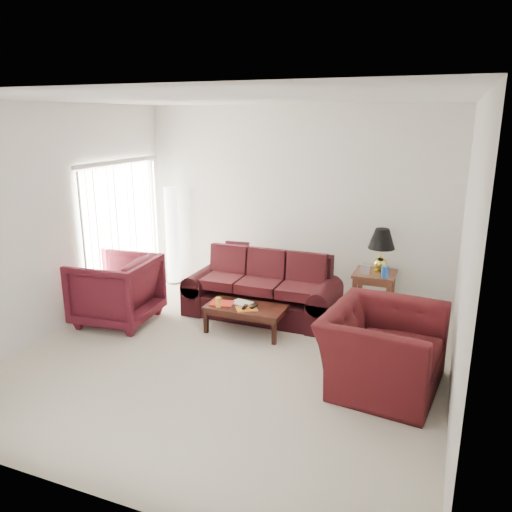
{
  "coord_description": "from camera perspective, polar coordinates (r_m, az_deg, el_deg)",
  "views": [
    {
      "loc": [
        2.34,
        -5.01,
        2.82
      ],
      "look_at": [
        0.0,
        0.85,
        1.05
      ],
      "focal_mm": 35.0,
      "sensor_mm": 36.0,
      "label": 1
    }
  ],
  "objects": [
    {
      "name": "floor",
      "position": [
        6.21,
        -2.97,
        -11.38
      ],
      "size": [
        5.0,
        5.0,
        0.0
      ],
      "primitive_type": "plane",
      "color": "silver",
      "rests_on": "ground"
    },
    {
      "name": "blinds",
      "position": [
        8.09,
        -14.92,
        2.72
      ],
      "size": [
        0.1,
        2.0,
        2.16
      ],
      "primitive_type": "cube",
      "color": "silver",
      "rests_on": "ground"
    },
    {
      "name": "sofa",
      "position": [
        7.22,
        0.67,
        -3.51
      ],
      "size": [
        2.28,
        1.16,
        0.9
      ],
      "primitive_type": null,
      "rotation": [
        0.0,
        0.0,
        0.1
      ],
      "color": "black",
      "rests_on": "ground"
    },
    {
      "name": "throw_pillow",
      "position": [
        8.06,
        -2.22,
        0.32
      ],
      "size": [
        0.39,
        0.21,
        0.39
      ],
      "primitive_type": "cube",
      "rotation": [
        -0.21,
        0.0,
        0.08
      ],
      "color": "black",
      "rests_on": "sofa"
    },
    {
      "name": "end_table",
      "position": [
        7.54,
        13.29,
        -4.13
      ],
      "size": [
        0.61,
        0.61,
        0.64
      ],
      "primitive_type": null,
      "rotation": [
        0.0,
        0.0,
        -0.05
      ],
      "color": "#51271C",
      "rests_on": "ground"
    },
    {
      "name": "table_lamp",
      "position": [
        7.39,
        14.1,
        0.6
      ],
      "size": [
        0.48,
        0.48,
        0.64
      ],
      "primitive_type": null,
      "rotation": [
        0.0,
        0.0,
        0.31
      ],
      "color": "gold",
      "rests_on": "end_table"
    },
    {
      "name": "clock",
      "position": [
        7.32,
        12.36,
        -1.5
      ],
      "size": [
        0.14,
        0.06,
        0.14
      ],
      "primitive_type": "cube",
      "rotation": [
        0.0,
        0.0,
        -0.08
      ],
      "color": "silver",
      "rests_on": "end_table"
    },
    {
      "name": "blue_canister",
      "position": [
        7.21,
        14.52,
        -1.79
      ],
      "size": [
        0.13,
        0.13,
        0.16
      ],
      "primitive_type": "cylinder",
      "rotation": [
        0.0,
        0.0,
        -0.3
      ],
      "color": "#1A49A9",
      "rests_on": "end_table"
    },
    {
      "name": "picture_frame",
      "position": [
        7.59,
        12.81,
        -0.88
      ],
      "size": [
        0.18,
        0.19,
        0.05
      ],
      "primitive_type": "cube",
      "rotation": [
        1.36,
        0.0,
        0.61
      ],
      "color": "#BABBBF",
      "rests_on": "end_table"
    },
    {
      "name": "floor_lamp",
      "position": [
        8.68,
        -9.53,
        2.34
      ],
      "size": [
        0.33,
        0.33,
        1.7
      ],
      "primitive_type": null,
      "rotation": [
        0.0,
        0.0,
        0.23
      ],
      "color": "white",
      "rests_on": "ground"
    },
    {
      "name": "armchair_left",
      "position": [
        7.27,
        -15.69,
        -3.75
      ],
      "size": [
        1.13,
        1.11,
        0.95
      ],
      "primitive_type": "imported",
      "rotation": [
        0.0,
        0.0,
        -1.48
      ],
      "color": "#47101A",
      "rests_on": "ground"
    },
    {
      "name": "armchair_right",
      "position": [
        5.58,
        14.25,
        -10.27
      ],
      "size": [
        1.29,
        1.44,
        0.85
      ],
      "primitive_type": "imported",
      "rotation": [
        0.0,
        0.0,
        1.45
      ],
      "color": "#3C0D11",
      "rests_on": "ground"
    },
    {
      "name": "coffee_table",
      "position": [
        6.77,
        -1.18,
        -7.21
      ],
      "size": [
        1.19,
        0.93,
        0.37
      ],
      "primitive_type": null,
      "rotation": [
        0.0,
        0.0,
        0.43
      ],
      "color": "black",
      "rests_on": "ground"
    },
    {
      "name": "magazine_red",
      "position": [
        6.79,
        -3.91,
        -5.43
      ],
      "size": [
        0.34,
        0.27,
        0.02
      ],
      "primitive_type": "cube",
      "rotation": [
        0.0,
        0.0,
        0.15
      ],
      "color": "#AE1A11",
      "rests_on": "coffee_table"
    },
    {
      "name": "magazine_white",
      "position": [
        6.81,
        -1.66,
        -5.34
      ],
      "size": [
        0.3,
        0.25,
        0.02
      ],
      "primitive_type": "cube",
      "rotation": [
        0.0,
        0.0,
        -0.22
      ],
      "color": "white",
      "rests_on": "coffee_table"
    },
    {
      "name": "magazine_orange",
      "position": [
        6.59,
        -1.07,
        -6.05
      ],
      "size": [
        0.33,
        0.31,
        0.02
      ],
      "primitive_type": "cube",
      "rotation": [
        0.0,
        0.0,
        0.58
      ],
      "color": "#CA6717",
      "rests_on": "coffee_table"
    },
    {
      "name": "remote_a",
      "position": [
        6.61,
        -1.28,
        -5.83
      ],
      "size": [
        0.07,
        0.16,
        0.02
      ],
      "primitive_type": "cube",
      "rotation": [
        0.0,
        0.0,
        0.15
      ],
      "color": "black",
      "rests_on": "coffee_table"
    },
    {
      "name": "remote_b",
      "position": [
        6.63,
        -0.22,
        -5.75
      ],
      "size": [
        0.06,
        0.16,
        0.02
      ],
      "primitive_type": "cube",
      "rotation": [
        0.0,
        0.0,
        -0.09
      ],
      "color": "black",
      "rests_on": "coffee_table"
    },
    {
      "name": "yellow_glass",
      "position": [
        6.68,
        -4.33,
        -5.28
      ],
      "size": [
        0.09,
        0.09,
        0.13
      ],
      "primitive_type": "cylinder",
      "rotation": [
        0.0,
        0.0,
        -0.2
      ],
      "color": "yellow",
      "rests_on": "coffee_table"
    }
  ]
}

